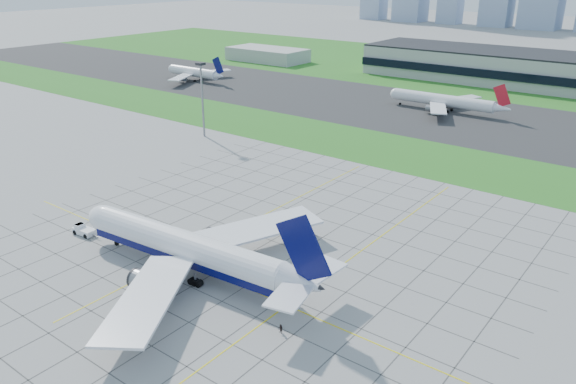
# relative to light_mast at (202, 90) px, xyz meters

# --- Properties ---
(ground) EXTENTS (1400.00, 1400.00, 0.00)m
(ground) POSITION_rel_light_mast_xyz_m (70.00, -65.00, -16.18)
(ground) COLOR gray
(ground) RESTS_ON ground
(grass_median) EXTENTS (700.00, 35.00, 0.04)m
(grass_median) POSITION_rel_light_mast_xyz_m (70.00, 25.00, -16.16)
(grass_median) COLOR #2D7521
(grass_median) RESTS_ON ground
(asphalt_taxiway) EXTENTS (700.00, 75.00, 0.04)m
(asphalt_taxiway) POSITION_rel_light_mast_xyz_m (70.00, 80.00, -16.15)
(asphalt_taxiway) COLOR #383838
(asphalt_taxiway) RESTS_ON ground
(grass_far) EXTENTS (700.00, 145.00, 0.04)m
(grass_far) POSITION_rel_light_mast_xyz_m (70.00, 190.00, -16.16)
(grass_far) COLOR #2D7521
(grass_far) RESTS_ON ground
(apron_markings) EXTENTS (120.00, 130.00, 0.03)m
(apron_markings) POSITION_rel_light_mast_xyz_m (70.43, -53.91, -16.17)
(apron_markings) COLOR #474744
(apron_markings) RESTS_ON ground
(service_block) EXTENTS (50.00, 25.00, 8.00)m
(service_block) POSITION_rel_light_mast_xyz_m (-90.00, 145.00, -12.18)
(service_block) COLOR #B7B7B2
(service_block) RESTS_ON ground
(light_mast) EXTENTS (2.50, 2.50, 25.60)m
(light_mast) POSITION_rel_light_mast_xyz_m (0.00, 0.00, 0.00)
(light_mast) COLOR gray
(light_mast) RESTS_ON ground
(airliner) EXTENTS (59.33, 59.93, 18.67)m
(airliner) POSITION_rel_light_mast_xyz_m (65.52, -69.21, -11.08)
(airliner) COLOR white
(airliner) RESTS_ON ground
(pushback_tug) EXTENTS (8.02, 3.15, 2.21)m
(pushback_tug) POSITION_rel_light_mast_xyz_m (34.59, -71.93, -15.20)
(pushback_tug) COLOR white
(pushback_tug) RESTS_ON ground
(crew_near) EXTENTS (0.68, 0.81, 1.90)m
(crew_near) POSITION_rel_light_mast_xyz_m (36.27, -65.70, -15.23)
(crew_near) COLOR black
(crew_near) RESTS_ON ground
(crew_far) EXTENTS (0.91, 0.78, 1.65)m
(crew_far) POSITION_rel_light_mast_xyz_m (92.12, -73.97, -15.36)
(crew_far) COLOR black
(crew_far) RESTS_ON ground
(distant_jet_0) EXTENTS (37.51, 42.66, 14.08)m
(distant_jet_0) POSITION_rel_light_mast_xyz_m (-78.05, 70.43, -11.70)
(distant_jet_0) COLOR white
(distant_jet_0) RESTS_ON ground
(distant_jet_1) EXTENTS (48.53, 42.66, 14.08)m
(distant_jet_1) POSITION_rel_light_mast_xyz_m (52.03, 86.00, -11.69)
(distant_jet_1) COLOR white
(distant_jet_1) RESTS_ON ground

